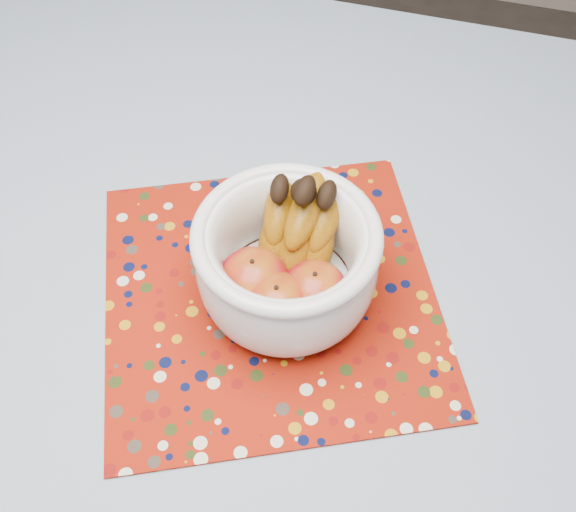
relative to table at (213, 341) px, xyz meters
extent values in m
plane|color=#2D2826|center=(0.00, 0.00, -0.67)|extent=(4.00, 4.00, 0.00)
cube|color=brown|center=(0.00, 0.00, 0.06)|extent=(1.20, 1.20, 0.04)
cylinder|color=brown|center=(-0.53, 0.53, -0.32)|extent=(0.06, 0.06, 0.71)
cylinder|color=brown|center=(0.53, 0.53, -0.32)|extent=(0.06, 0.06, 0.71)
cube|color=slate|center=(0.00, 0.00, 0.08)|extent=(1.32, 1.32, 0.01)
cube|color=maroon|center=(0.07, 0.04, 0.09)|extent=(0.52, 0.52, 0.00)
cylinder|color=white|center=(0.09, 0.04, 0.10)|extent=(0.10, 0.10, 0.01)
cylinder|color=white|center=(0.09, 0.04, 0.11)|extent=(0.15, 0.15, 0.01)
torus|color=white|center=(0.09, 0.04, 0.21)|extent=(0.21, 0.21, 0.02)
ellipsoid|color=maroon|center=(0.06, 0.01, 0.15)|extent=(0.08, 0.08, 0.07)
ellipsoid|color=maroon|center=(0.13, 0.02, 0.15)|extent=(0.08, 0.08, 0.07)
ellipsoid|color=maroon|center=(0.09, -0.01, 0.15)|extent=(0.08, 0.08, 0.07)
sphere|color=black|center=(0.09, 0.09, 0.22)|extent=(0.03, 0.03, 0.03)
camera|label=1|loc=(0.21, -0.39, 0.77)|focal=42.00mm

